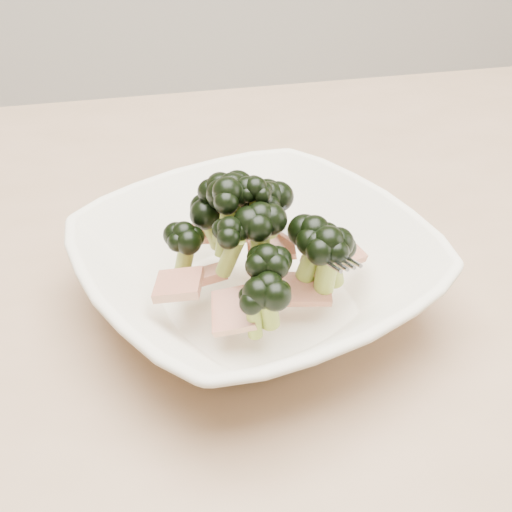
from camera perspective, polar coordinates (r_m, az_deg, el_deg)
name	(u,v)px	position (r m, az deg, el deg)	size (l,w,h in m)	color
dining_table	(272,337)	(0.72, 1.30, -6.53)	(1.20, 0.80, 0.75)	tan
broccoli_dish	(256,266)	(0.58, 0.03, -0.80)	(0.36, 0.36, 0.12)	white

